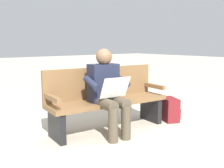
# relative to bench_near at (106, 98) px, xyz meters

# --- Properties ---
(ground_plane) EXTENTS (40.00, 40.00, 0.00)m
(ground_plane) POSITION_rel_bench_near_xyz_m (0.01, 0.07, -0.46)
(ground_plane) COLOR #B7AD99
(bench_near) EXTENTS (1.84, 0.66, 0.90)m
(bench_near) POSITION_rel_bench_near_xyz_m (0.00, 0.00, 0.00)
(bench_near) COLOR brown
(bench_near) RESTS_ON ground
(person_seated) EXTENTS (0.60, 0.60, 1.18)m
(person_seated) POSITION_rel_bench_near_xyz_m (0.15, 0.22, 0.17)
(person_seated) COLOR #1E2338
(person_seated) RESTS_ON ground
(backpack) EXTENTS (0.35, 0.41, 0.37)m
(backpack) POSITION_rel_bench_near_xyz_m (-1.05, 0.33, -0.28)
(backpack) COLOR maroon
(backpack) RESTS_ON ground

